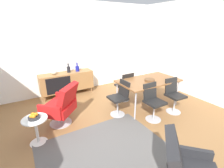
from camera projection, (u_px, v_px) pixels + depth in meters
The scene contains 17 objects.
ground_plane at pixel (108, 131), 3.34m from camera, with size 8.32×8.32×0.00m, color olive.
wall_back at pixel (67, 49), 4.95m from camera, with size 6.80×0.12×2.80m, color white.
wall_right at pixel (209, 52), 4.38m from camera, with size 0.12×5.60×2.80m, color white.
sideboard at pixel (67, 81), 4.96m from camera, with size 1.60×0.45×0.72m.
vase_cobalt at pixel (54, 72), 4.68m from camera, with size 0.17×0.17×0.15m.
vase_sculptural_dark at pixel (69, 69), 4.88m from camera, with size 0.10×0.10×0.28m.
vase_ceramic_small at pixel (77, 68), 5.01m from camera, with size 0.12×0.12×0.27m.
dining_table at pixel (148, 82), 4.18m from camera, with size 1.60×0.90×0.74m.
wooden_bowl_on_table at pixel (150, 80), 4.05m from camera, with size 0.26×0.26×0.06m, color brown.
dining_chair_back_left at pixel (125, 86), 4.54m from camera, with size 0.41×0.43×0.86m.
dining_chair_front_left at pixel (153, 100), 3.64m from camera, with size 0.40×0.43×0.86m.
dining_chair_near_window at pixel (120, 97), 3.84m from camera, with size 0.43×0.41×0.86m.
dining_chair_front_right at pixel (174, 94), 3.98m from camera, with size 0.42×0.45×0.86m.
lounge_chair_red at pixel (61, 105), 3.44m from camera, with size 0.91×0.91×0.95m.
side_table_round at pixel (36, 128), 2.91m from camera, with size 0.44×0.44×0.52m.
fruit_bowl at pixel (34, 117), 2.82m from camera, with size 0.20×0.20×0.11m.
area_rug at pixel (106, 152), 2.78m from camera, with size 2.20×1.70×0.01m, color #595654.
Camera 1 is at (-1.34, -2.45, 2.08)m, focal length 25.58 mm.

